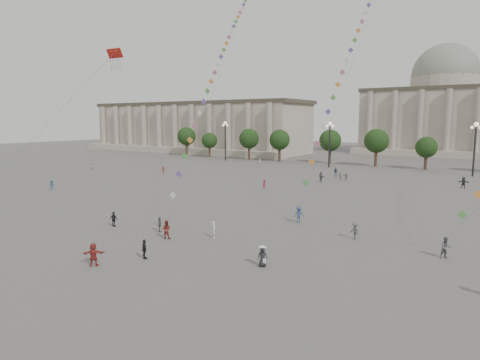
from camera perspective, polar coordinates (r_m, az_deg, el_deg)
The scene contains 30 objects.
ground at distance 35.82m, azimuth -8.57°, elevation -10.12°, with size 360.00×360.00×0.00m, color #5E5C59.
hall_west at distance 154.19m, azimuth -5.92°, elevation 7.01°, with size 84.00×26.22×17.20m.
hall_central at distance 156.07m, azimuth 25.40°, elevation 8.43°, with size 48.30×34.30×35.50m.
tree_row at distance 105.80m, azimuth 21.05°, elevation 4.42°, with size 137.12×5.12×8.00m.
lamp_post_far_west at distance 116.98m, azimuth -1.98°, elevation 6.20°, with size 2.00×0.90×10.65m.
lamp_post_mid_west at distance 102.49m, azimuth 11.87°, elevation 5.78°, with size 2.00×0.90×10.65m.
lamp_post_mid_east at distance 95.53m, azimuth 28.87°, elevation 4.80°, with size 2.00×0.90×10.65m.
person_crowd_0 at distance 86.07m, azimuth 12.62°, elevation 1.04°, with size 1.06×0.44×1.81m, color navy.
person_crowd_1 at distance 100.51m, azimuth -19.04°, elevation 1.71°, with size 0.76×0.59×1.56m, color beige.
person_crowd_2 at distance 89.91m, azimuth -10.19°, elevation 1.30°, with size 0.96×0.55×1.49m, color maroon.
person_crowd_4 at distance 80.97m, azimuth 13.26°, elevation 0.54°, with size 1.54×0.49×1.66m, color #AFAEAB.
person_crowd_5 at distance 74.27m, azimuth -23.81°, elevation -0.63°, with size 1.02×0.59×1.58m, color navy.
person_crowd_6 at distance 41.64m, azimuth 15.06°, elevation -6.56°, with size 1.04×0.60×1.61m, color #56575B.
person_crowd_9 at distance 78.92m, azimuth 27.64°, elevation -0.30°, with size 1.69×0.54×1.82m, color #222328.
person_crowd_10 at distance 104.56m, azimuth 2.66°, elevation 2.39°, with size 0.59×0.39×1.63m, color #B1B2AE.
person_crowd_12 at distance 77.78m, azimuth 10.76°, elevation 0.42°, with size 1.80×0.57×1.94m, color slate.
person_crowd_13 at distance 40.76m, azimuth -3.49°, elevation -6.62°, with size 0.58×0.38×1.59m, color silver.
person_crowd_16 at distance 80.72m, azimuth 13.97°, elevation 0.43°, with size 0.88×0.37×1.50m, color slate.
person_crowd_17 at distance 68.87m, azimuth 3.28°, elevation -0.60°, with size 1.00×0.57×1.54m, color maroon.
tourist_1 at distance 35.57m, azimuth -12.62°, elevation -9.00°, with size 0.94×0.39×1.61m, color black.
tourist_2 at distance 34.98m, azimuth -18.95°, elevation -9.37°, with size 1.67×0.53×1.81m, color #9D2E2A.
tourist_3 at distance 43.56m, azimuth -10.65°, elevation -5.84°, with size 0.89×0.37×1.52m, color #57565B.
tourist_4 at distance 46.78m, azimuth -16.47°, elevation -5.04°, with size 0.92×0.38×1.57m, color black.
kite_flyer_0 at distance 41.05m, azimuth -9.80°, elevation -6.50°, with size 0.86×0.67×1.77m, color maroon.
kite_flyer_1 at distance 46.93m, azimuth 7.85°, elevation -4.57°, with size 1.19×0.69×1.85m, color navy.
kite_flyer_2 at distance 38.62m, azimuth 25.75°, elevation -8.13°, with size 0.86×0.67×1.77m, color #5B5B5F.
hat_person at distance 33.02m, azimuth 3.02°, elevation -10.11°, with size 0.90×0.81×1.69m.
dragon_kite at distance 52.37m, azimuth -16.56°, elevation 14.94°, with size 2.22×9.70×25.31m.
kite_train_west at distance 67.00m, azimuth -2.18°, elevation 16.45°, with size 21.58×46.64×63.44m.
kite_train_mid at distance 69.74m, azimuth 16.13°, elevation 19.53°, with size 3.37×44.04×62.66m.
Camera 1 is at (22.99, -25.12, 11.11)m, focal length 32.00 mm.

